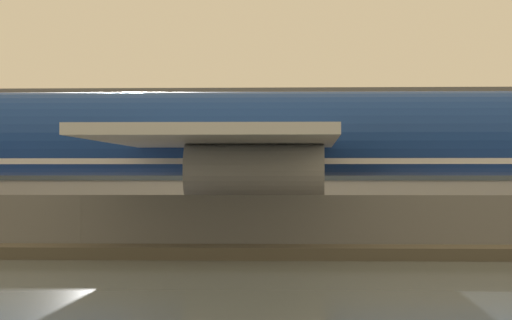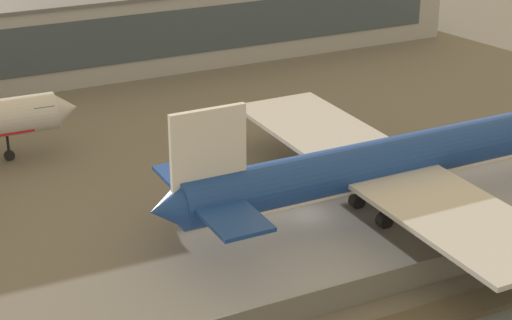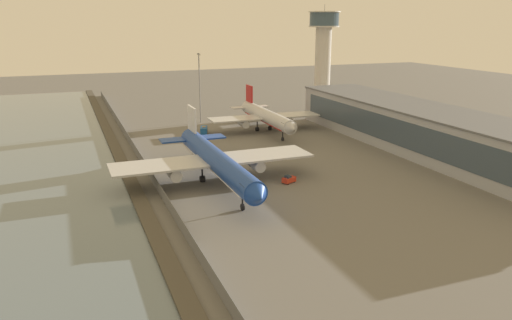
# 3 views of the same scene
# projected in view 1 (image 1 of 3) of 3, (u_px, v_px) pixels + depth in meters

# --- Properties ---
(ground_plane) EXTENTS (500.00, 500.00, 0.00)m
(ground_plane) POSITION_uv_depth(u_px,v_px,m) (135.00, 234.00, 70.15)
(ground_plane) COLOR #66635E
(shoreline_seawall) EXTENTS (320.00, 3.00, 0.50)m
(shoreline_seawall) POSITION_uv_depth(u_px,v_px,m) (59.00, 251.00, 49.68)
(shoreline_seawall) COLOR #474238
(shoreline_seawall) RESTS_ON ground
(perimeter_fence) EXTENTS (280.00, 0.10, 2.50)m
(perimeter_fence) POSITION_uv_depth(u_px,v_px,m) (80.00, 223.00, 54.19)
(perimeter_fence) COLOR slate
(perimeter_fence) RESTS_ON ground
(cargo_jet_blue) EXTENTS (52.81, 45.38, 14.37)m
(cargo_jet_blue) POSITION_uv_depth(u_px,v_px,m) (264.00, 137.00, 67.00)
(cargo_jet_blue) COLOR #193D93
(cargo_jet_blue) RESTS_ON ground
(baggage_tug) EXTENTS (2.72, 3.57, 1.80)m
(baggage_tug) POSITION_uv_depth(u_px,v_px,m) (353.00, 213.00, 82.13)
(baggage_tug) COLOR red
(baggage_tug) RESTS_ON ground
(terminal_building) EXTENTS (107.43, 20.72, 12.06)m
(terminal_building) POSITION_uv_depth(u_px,v_px,m) (224.00, 151.00, 129.80)
(terminal_building) COLOR #9EA3AD
(terminal_building) RESTS_ON ground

